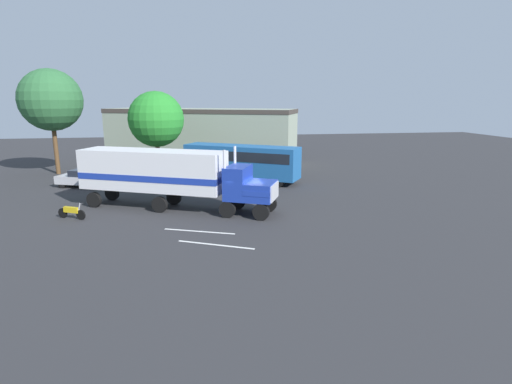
% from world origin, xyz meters
% --- Properties ---
extents(ground_plane, '(120.00, 120.00, 0.00)m').
position_xyz_m(ground_plane, '(0.00, 0.00, 0.00)').
color(ground_plane, '#2D2D30').
extents(lane_stripe_near, '(4.14, 1.80, 0.01)m').
position_xyz_m(lane_stripe_near, '(-3.10, -3.50, 0.01)').
color(lane_stripe_near, silver).
rests_on(lane_stripe_near, ground_plane).
extents(lane_stripe_mid, '(4.02, 2.09, 0.01)m').
position_xyz_m(lane_stripe_mid, '(-2.30, -5.95, 0.01)').
color(lane_stripe_mid, silver).
rests_on(lane_stripe_mid, ground_plane).
extents(semi_truck, '(13.89, 8.25, 4.50)m').
position_xyz_m(semi_truck, '(-5.10, 2.14, 2.52)').
color(semi_truck, '#193399').
rests_on(semi_truck, ground_plane).
extents(person_bystander, '(0.39, 0.48, 1.63)m').
position_xyz_m(person_bystander, '(-4.90, 5.03, 0.89)').
color(person_bystander, '#2D3347').
rests_on(person_bystander, ground_plane).
extents(parked_bus, '(10.68, 7.99, 3.40)m').
position_xyz_m(parked_bus, '(1.33, 10.98, 2.07)').
color(parked_bus, '#1E5999').
rests_on(parked_bus, ground_plane).
extents(parked_car, '(4.75, 3.28, 1.57)m').
position_xyz_m(parked_car, '(-12.88, 10.81, 0.81)').
color(parked_car, '#B7B7BC').
rests_on(parked_car, ground_plane).
extents(motorcycle, '(1.92, 1.06, 1.12)m').
position_xyz_m(motorcycle, '(-11.24, 0.52, 0.48)').
color(motorcycle, black).
rests_on(motorcycle, ground_plane).
extents(tree_left, '(6.19, 6.19, 10.64)m').
position_xyz_m(tree_left, '(-17.03, 18.10, 7.52)').
color(tree_left, brown).
rests_on(tree_left, ground_plane).
extents(tree_center, '(5.61, 5.61, 8.45)m').
position_xyz_m(tree_center, '(-6.66, 16.27, 5.62)').
color(tree_center, brown).
rests_on(tree_center, ground_plane).
extents(building_backdrop, '(23.86, 15.35, 6.46)m').
position_xyz_m(building_backdrop, '(-2.01, 24.69, 3.45)').
color(building_backdrop, gray).
rests_on(building_backdrop, ground_plane).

